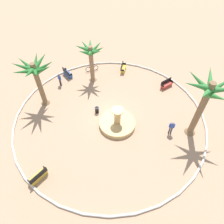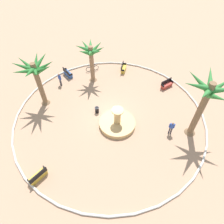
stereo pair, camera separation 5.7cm
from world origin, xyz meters
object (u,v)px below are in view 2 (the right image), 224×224
Objects in this scene: palm_tree_by_curb at (35,73)px; person_cyclist_photo at (171,127)px; palm_tree_near_fountain at (206,98)px; bench_southeast at (167,85)px; bench_east at (38,176)px; bicycle_red_frame at (92,68)px; fountain at (117,123)px; bench_north at (68,74)px; person_cyclist_helmet at (60,79)px; palm_tree_mid_plaza at (91,55)px; trash_bin at (97,110)px; bench_west at (123,69)px.

palm_tree_by_curb is 3.26× the size of person_cyclist_photo.
bench_southeast is at bearing -81.32° from palm_tree_near_fountain.
bicycle_red_frame is (-3.33, -14.73, 0.04)m from bench_east.
fountain reaches higher than bench_north.
person_cyclist_helmet is at bearing -31.60° from person_cyclist_photo.
bench_southeast is (1.04, -6.78, -4.30)m from palm_tree_near_fountain.
palm_tree_mid_plaza is 13.70m from bench_east.
bench_north is 0.94× the size of person_cyclist_photo.
bench_north is at bearing -107.83° from person_cyclist_helmet.
trash_bin is at bearing 166.60° from palm_tree_by_curb.
bench_north is 0.94× the size of person_cyclist_helmet.
bench_southeast is 9.70m from bicycle_red_frame.
bench_west is 6.04m from bench_southeast.
bench_west is at bearing -159.26° from person_cyclist_helmet.
palm_tree_mid_plaza reaches higher than fountain.
fountain is at bearing 111.91° from palm_tree_mid_plaza.
bench_southeast reaches higher than trash_bin.
bench_north is at bearing -91.25° from bench_east.
person_cyclist_photo is (-4.12, 10.18, 0.59)m from bench_west.
person_cyclist_photo reaches higher than bench_southeast.
palm_tree_near_fountain reaches higher than palm_tree_mid_plaza.
bench_southeast is 0.98× the size of bicycle_red_frame.
bench_west is 8.25m from person_cyclist_helmet.
bench_north is 1.99m from person_cyclist_helmet.
person_cyclist_helmet is (-1.16, -3.13, -3.15)m from palm_tree_by_curb.
bench_north is 12.37m from bench_southeast.
person_cyclist_helmet is (0.28, -11.84, 0.59)m from bench_east.
bench_west is 1.02× the size of bicycle_red_frame.
palm_tree_near_fountain is at bearing -160.89° from bench_east.
palm_tree_mid_plaza is at bearing 96.69° from bicycle_red_frame.
palm_tree_by_curb is 13.98m from person_cyclist_photo.
trash_bin is 0.45× the size of bicycle_red_frame.
bench_north is at bearing -52.49° from fountain.
bicycle_red_frame is 13.07m from person_cyclist_photo.
palm_tree_near_fountain reaches higher than palm_tree_by_curb.
bench_east and bench_southeast have the same top height.
person_cyclist_helmet is (7.70, 2.91, 0.59)m from bench_west.
bench_north is (-1.75, -4.94, -3.74)m from palm_tree_by_curb.
bench_east reaches higher than bicycle_red_frame.
person_cyclist_photo is at bearing 82.24° from bench_southeast.
bench_west is 1.00× the size of person_cyclist_helmet.
palm_tree_near_fountain is at bearing -176.86° from person_cyclist_photo.
fountain reaches higher than trash_bin.
bicycle_red_frame is 0.98× the size of person_cyclist_photo.
bench_east is 0.94× the size of bicycle_red_frame.
bench_east is 0.99× the size of bench_north.
fountain is at bearing 158.67° from palm_tree_by_curb.
palm_tree_near_fountain is 14.93m from bench_east.
palm_tree_by_curb is 3.38× the size of bench_southeast.
bench_east is at bearing 21.62° from person_cyclist_photo.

